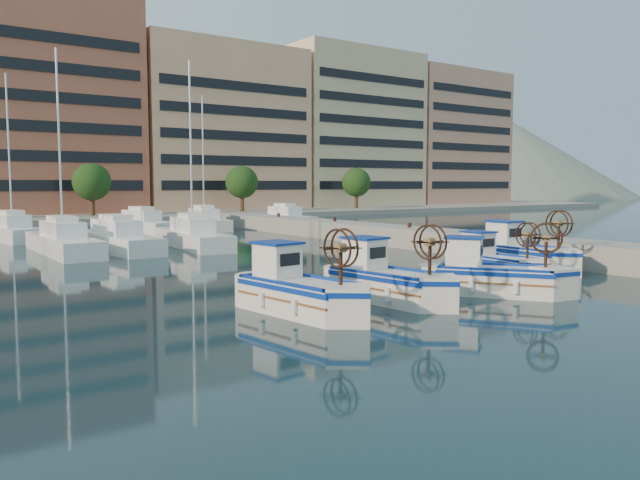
% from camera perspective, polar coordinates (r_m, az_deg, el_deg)
% --- Properties ---
extents(ground, '(300.00, 300.00, 0.00)m').
position_cam_1_polar(ground, '(21.25, 8.45, -5.64)').
color(ground, '#18353E').
rests_on(ground, ground).
extents(quay, '(3.00, 60.00, 1.20)m').
position_cam_1_polar(quay, '(36.01, 14.71, -0.38)').
color(quay, gray).
rests_on(quay, ground).
extents(waterfront, '(180.00, 40.00, 25.60)m').
position_cam_1_polar(waterfront, '(83.87, -18.87, 9.75)').
color(waterfront, gray).
rests_on(waterfront, ground).
extents(hill_east, '(160.00, 160.00, 50.00)m').
position_cam_1_polar(hill_east, '(198.77, 15.93, 3.80)').
color(hill_east, slate).
rests_on(hill_east, ground).
extents(yacht_marina, '(35.84, 22.51, 11.50)m').
position_cam_1_polar(yacht_marina, '(44.02, -20.75, 0.34)').
color(yacht_marina, white).
rests_on(yacht_marina, ground).
extents(fishing_boat_a, '(2.30, 4.46, 2.71)m').
position_cam_1_polar(fishing_boat_a, '(19.12, -2.02, -4.51)').
color(fishing_boat_a, silver).
rests_on(fishing_boat_a, ground).
extents(fishing_boat_b, '(2.24, 4.42, 2.69)m').
position_cam_1_polar(fishing_boat_b, '(21.22, 6.03, -3.59)').
color(fishing_boat_b, silver).
rests_on(fishing_boat_b, ground).
extents(fishing_boat_c, '(3.73, 4.27, 2.63)m').
position_cam_1_polar(fishing_boat_c, '(23.14, 15.42, -3.07)').
color(fishing_boat_c, silver).
rests_on(fishing_boat_c, ground).
extents(fishing_boat_d, '(1.76, 3.97, 2.45)m').
position_cam_1_polar(fishing_boat_d, '(27.24, 15.65, -1.96)').
color(fishing_boat_d, silver).
rests_on(fishing_boat_d, ground).
extents(fishing_boat_e, '(2.06, 4.60, 2.84)m').
position_cam_1_polar(fishing_boat_e, '(30.18, 17.96, -1.15)').
color(fishing_boat_e, silver).
rests_on(fishing_boat_e, ground).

